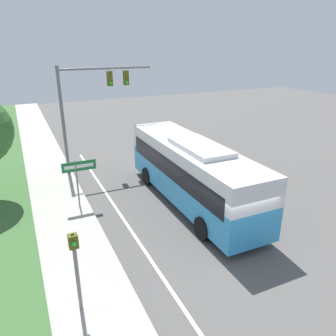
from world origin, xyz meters
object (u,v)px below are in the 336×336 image
at_px(street_sign, 78,173).
at_px(pedestrian_signal, 76,260).
at_px(signal_gantry, 89,98).
at_px(bus, 192,170).

bearing_deg(street_sign, pedestrian_signal, -101.26).
relative_size(signal_gantry, pedestrian_signal, 2.40).
relative_size(signal_gantry, street_sign, 2.62).
distance_m(pedestrian_signal, street_sign, 7.29).
bearing_deg(street_sign, bus, -19.18).
xyz_separation_m(bus, signal_gantry, (-3.60, 6.77, 2.95)).
bearing_deg(street_sign, signal_gantry, 69.25).
relative_size(pedestrian_signal, street_sign, 1.09).
height_order(signal_gantry, pedestrian_signal, signal_gantry).
xyz_separation_m(signal_gantry, street_sign, (-1.85, -4.88, -2.92)).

